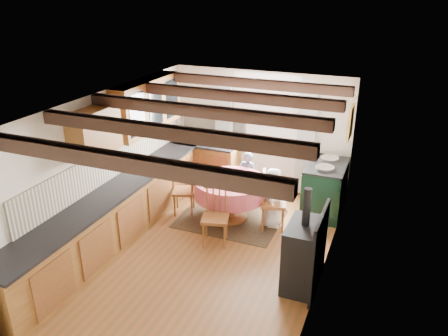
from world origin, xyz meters
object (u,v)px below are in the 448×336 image
at_px(dining_table, 231,200).
at_px(cast_iron_stove, 304,239).
at_px(chair_left, 184,189).
at_px(chair_right, 274,201).
at_px(child_right, 273,198).
at_px(aga_range, 325,188).
at_px(child_far, 248,177).
at_px(chair_near, 215,216).
at_px(cup, 241,177).

distance_m(dining_table, cast_iron_stove, 2.16).
relative_size(chair_left, chair_right, 0.91).
bearing_deg(chair_right, child_right, 8.32).
bearing_deg(aga_range, chair_left, -157.76).
bearing_deg(cast_iron_stove, child_right, 120.24).
bearing_deg(child_far, chair_near, 95.29).
relative_size(cast_iron_stove, cup, 15.79).
height_order(chair_near, aga_range, chair_near).
relative_size(chair_right, aga_range, 0.98).
bearing_deg(cup, cast_iron_stove, -45.89).
xyz_separation_m(cast_iron_stove, cup, (-1.45, 1.49, 0.07)).
bearing_deg(child_far, dining_table, 91.36).
bearing_deg(dining_table, aga_range, 30.76).
distance_m(cast_iron_stove, child_far, 2.68).
bearing_deg(chair_near, child_far, 74.96).
bearing_deg(cup, chair_right, -9.08).
distance_m(dining_table, chair_right, 0.80).
bearing_deg(cup, aga_range, 30.68).
distance_m(aga_range, cast_iron_stove, 2.30).
bearing_deg(child_far, cast_iron_stove, 130.71).
bearing_deg(chair_left, aga_range, 92.83).
bearing_deg(cast_iron_stove, aga_range, 92.76).
relative_size(chair_left, cast_iron_stove, 0.63).
relative_size(chair_right, cast_iron_stove, 0.69).
distance_m(child_far, cup, 0.75).
height_order(dining_table, child_right, child_right).
relative_size(cast_iron_stove, child_far, 1.45).
height_order(aga_range, cup, aga_range).
bearing_deg(child_right, cup, 77.09).
relative_size(child_far, cup, 10.86).
bearing_deg(child_far, cup, 104.58).
bearing_deg(chair_left, cast_iron_stove, 42.85).
distance_m(aga_range, child_right, 1.11).
height_order(chair_right, child_far, chair_right).
relative_size(child_right, cup, 11.22).
bearing_deg(child_right, child_far, 34.99).
distance_m(chair_left, child_far, 1.27).
relative_size(chair_right, child_far, 1.00).
relative_size(aga_range, child_right, 0.99).
height_order(chair_left, child_right, child_right).
relative_size(chair_left, cup, 9.87).
xyz_separation_m(dining_table, chair_left, (-0.88, -0.08, 0.08)).
bearing_deg(cast_iron_stove, cup, 134.11).
relative_size(chair_near, child_far, 0.95).
xyz_separation_m(chair_right, cup, (-0.62, 0.10, 0.30)).
bearing_deg(dining_table, chair_left, -174.70).
xyz_separation_m(chair_near, child_right, (0.70, 0.91, 0.04)).
bearing_deg(chair_near, cup, 68.23).
xyz_separation_m(cast_iron_stove, child_far, (-1.56, 2.17, -0.23)).
bearing_deg(chair_left, child_far, 113.18).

